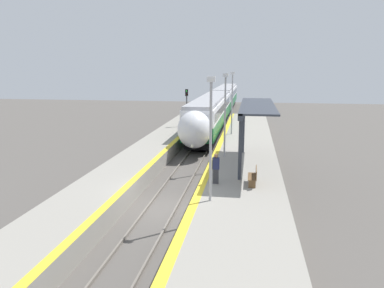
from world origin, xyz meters
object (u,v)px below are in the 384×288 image
object	(u,v)px
railway_signal	(187,108)
lamppost_mid	(225,110)
train	(219,104)
lamppost_near	(211,132)
platform_bench	(254,176)
person_waiting	(216,168)
lamppost_far	(232,99)

from	to	relation	value
railway_signal	lamppost_mid	size ratio (longest dim) A/B	0.86
train	lamppost_near	world-z (taller)	lamppost_near
platform_bench	railway_signal	size ratio (longest dim) A/B	0.31
person_waiting	lamppost_mid	size ratio (longest dim) A/B	0.29
train	railway_signal	distance (m)	12.47
railway_signal	person_waiting	bearing A→B (deg)	-75.75
platform_bench	railway_signal	xyz separation A→B (m)	(-6.83, 19.10, 1.43)
railway_signal	lamppost_near	world-z (taller)	lamppost_near
railway_signal	lamppost_near	distance (m)	22.36
train	platform_bench	xyz separation A→B (m)	(4.52, -31.34, -0.76)
platform_bench	lamppost_far	bearing A→B (deg)	97.50
platform_bench	lamppost_far	xyz separation A→B (m)	(-1.97, 14.95, 2.72)
train	person_waiting	distance (m)	31.50
person_waiting	train	bearing A→B (deg)	94.65
person_waiting	railway_signal	bearing A→B (deg)	104.25
person_waiting	lamppost_near	xyz separation A→B (m)	(-0.01, -2.64, 2.37)
person_waiting	lamppost_far	distance (m)	15.19
train	person_waiting	size ratio (longest dim) A/B	29.62
lamppost_near	railway_signal	bearing A→B (deg)	102.57
train	lamppost_mid	bearing A→B (deg)	-84.23
platform_bench	person_waiting	world-z (taller)	person_waiting
platform_bench	person_waiting	xyz separation A→B (m)	(-1.96, -0.06, 0.35)
person_waiting	lamppost_near	distance (m)	3.54
platform_bench	lamppost_far	distance (m)	15.32
lamppost_near	lamppost_far	xyz separation A→B (m)	(0.00, 17.64, 0.00)
lamppost_mid	lamppost_far	world-z (taller)	same
person_waiting	lamppost_near	size ratio (longest dim) A/B	0.29
platform_bench	lamppost_near	world-z (taller)	lamppost_near
railway_signal	lamppost_far	distance (m)	6.52
lamppost_near	train	bearing A→B (deg)	94.28
lamppost_mid	person_waiting	bearing A→B (deg)	-89.95
train	person_waiting	xyz separation A→B (m)	(2.55, -31.39, -0.41)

